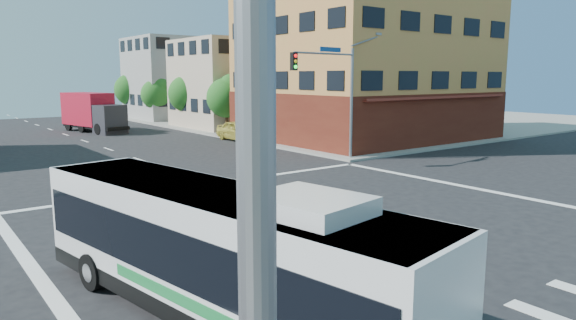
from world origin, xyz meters
TOP-DOWN VIEW (x-y plane):
  - ground at (0.00, 0.00)m, footprint 120.00×120.00m
  - sidewalk_ne at (35.00, 35.00)m, footprint 50.00×50.00m
  - corner_building_ne at (19.99, 18.48)m, footprint 18.10×15.44m
  - building_east_near at (16.98, 33.98)m, footprint 12.06×10.06m
  - building_east_far at (16.98, 47.98)m, footprint 12.06×10.06m
  - signal_mast_ne at (9.08, 10.62)m, footprint 7.91×1.13m
  - signal_mast_sw at (-9.08, -10.64)m, footprint 7.91×1.01m
  - street_tree_a at (11.90, 27.92)m, footprint 3.60×3.60m
  - street_tree_b at (11.90, 35.92)m, footprint 3.80×3.80m
  - street_tree_c at (11.90, 43.92)m, footprint 3.40×3.40m
  - street_tree_d at (11.90, 51.92)m, footprint 4.00×4.00m
  - transit_bus at (-6.92, -3.29)m, footprint 4.14×11.06m
  - box_truck at (2.86, 37.94)m, footprint 4.10×8.59m
  - parked_car at (10.37, 23.63)m, footprint 2.03×4.85m

SIDE VIEW (x-z plane):
  - ground at x=0.00m, z-range 0.00..0.00m
  - sidewalk_ne at x=35.00m, z-range 0.00..0.15m
  - parked_car at x=10.37m, z-range 0.00..1.64m
  - transit_bus at x=-6.92m, z-range -0.04..3.17m
  - box_truck at x=2.86m, z-range -0.06..3.67m
  - street_tree_c at x=11.90m, z-range 0.82..6.11m
  - street_tree_a at x=11.90m, z-range 0.83..6.35m
  - street_tree_b at x=11.90m, z-range 0.85..6.65m
  - street_tree_d at x=11.90m, z-range 0.87..6.90m
  - building_east_near at x=16.98m, z-range 0.01..9.01m
  - signal_mast_ne at x=9.08m, z-range 0.95..9.02m
  - signal_mast_sw at x=-9.08m, z-range 0.95..9.02m
  - building_east_far at x=16.98m, z-range 0.01..10.01m
  - corner_building_ne at x=19.99m, z-range -1.11..12.89m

